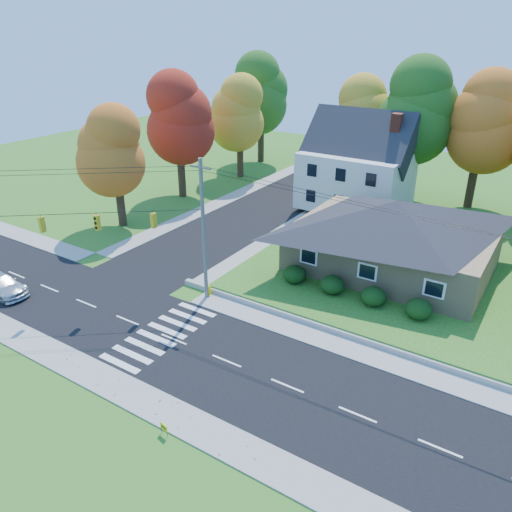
{
  "coord_description": "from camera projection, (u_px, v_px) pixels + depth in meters",
  "views": [
    {
      "loc": [
        18.1,
        -18.73,
        17.57
      ],
      "look_at": [
        0.85,
        8.0,
        2.74
      ],
      "focal_mm": 35.0,
      "sensor_mm": 36.0,
      "label": 1
    }
  ],
  "objects": [
    {
      "name": "tree_west_0",
      "position": [
        114.0,
        151.0,
        45.06
      ],
      "size": [
        6.16,
        6.16,
        11.47
      ],
      "color": "#3F2A19",
      "rests_on": "ground"
    },
    {
      "name": "road_main",
      "position": [
        174.0,
        339.0,
        30.58
      ],
      "size": [
        90.0,
        8.0,
        0.02
      ],
      "primitive_type": "cube",
      "color": "black",
      "rests_on": "ground"
    },
    {
      "name": "ranch_house",
      "position": [
        394.0,
        234.0,
        37.46
      ],
      "size": [
        14.6,
        10.6,
        5.4
      ],
      "color": "tan",
      "rests_on": "lawn"
    },
    {
      "name": "fire_hydrant",
      "position": [
        209.0,
        291.0,
        35.41
      ],
      "size": [
        0.45,
        0.35,
        0.78
      ],
      "color": "#F1ED03",
      "rests_on": "ground"
    },
    {
      "name": "white_car",
      "position": [
        314.0,
        182.0,
        58.41
      ],
      "size": [
        2.79,
        4.89,
        1.53
      ],
      "primitive_type": "imported",
      "rotation": [
        0.0,
        0.0,
        0.27
      ],
      "color": "white",
      "rests_on": "road_cross"
    },
    {
      "name": "tree_lot_1",
      "position": [
        418.0,
        112.0,
        49.69
      ],
      "size": [
        7.84,
        7.84,
        14.6
      ],
      "color": "#3F2A19",
      "rests_on": "lawn"
    },
    {
      "name": "tree_west_1",
      "position": [
        178.0,
        119.0,
        52.61
      ],
      "size": [
        7.28,
        7.28,
        13.56
      ],
      "color": "#3F2A19",
      "rests_on": "ground"
    },
    {
      "name": "hedge_row",
      "position": [
        352.0,
        290.0,
        33.88
      ],
      "size": [
        10.7,
        1.7,
        1.27
      ],
      "color": "#163A10",
      "rests_on": "lawn"
    },
    {
      "name": "yard_sign",
      "position": [
        164.0,
        427.0,
        23.29
      ],
      "size": [
        0.51,
        0.15,
        0.65
      ],
      "color": "black",
      "rests_on": "ground"
    },
    {
      "name": "ground",
      "position": [
        174.0,
        340.0,
        30.58
      ],
      "size": [
        120.0,
        120.0,
        0.0
      ],
      "primitive_type": "plane",
      "color": "#3D7923"
    },
    {
      "name": "colonial_house",
      "position": [
        357.0,
        167.0,
        49.95
      ],
      "size": [
        10.4,
        8.4,
        9.6
      ],
      "color": "silver",
      "rests_on": "lawn"
    },
    {
      "name": "sidewalk_south",
      "position": [
        112.0,
        384.0,
        26.76
      ],
      "size": [
        90.0,
        2.0,
        0.08
      ],
      "primitive_type": "cube",
      "color": "#9C9A90",
      "rests_on": "ground"
    },
    {
      "name": "tree_lot_0",
      "position": [
        364.0,
        118.0,
        53.95
      ],
      "size": [
        6.72,
        6.72,
        12.51
      ],
      "color": "#3F2A19",
      "rests_on": "lawn"
    },
    {
      "name": "lawn",
      "position": [
        470.0,
        261.0,
        40.08
      ],
      "size": [
        30.0,
        30.0,
        0.5
      ],
      "primitive_type": "cube",
      "color": "#3D7923",
      "rests_on": "ground"
    },
    {
      "name": "tree_lot_2",
      "position": [
        483.0,
        123.0,
        47.78
      ],
      "size": [
        7.28,
        7.28,
        13.56
      ],
      "color": "#3F2A19",
      "rests_on": "lawn"
    },
    {
      "name": "sidewalk_north",
      "position": [
        222.0,
        304.0,
        34.38
      ],
      "size": [
        90.0,
        2.0,
        0.08
      ],
      "primitive_type": "cube",
      "color": "#9C9A90",
      "rests_on": "ground"
    },
    {
      "name": "traffic_infrastructure",
      "position": [
        181.0,
        255.0,
        29.51
      ],
      "size": [
        38.1,
        10.66,
        10.0
      ],
      "color": "#666059",
      "rests_on": "ground"
    },
    {
      "name": "tree_west_2",
      "position": [
        240.0,
        113.0,
        60.01
      ],
      "size": [
        6.72,
        6.72,
        12.51
      ],
      "color": "#3F2A19",
      "rests_on": "ground"
    },
    {
      "name": "silver_sedan",
      "position": [
        0.0,
        285.0,
        35.53
      ],
      "size": [
        4.79,
        2.01,
        1.38
      ],
      "primitive_type": "imported",
      "rotation": [
        0.0,
        0.0,
        1.56
      ],
      "color": "silver",
      "rests_on": "road_main"
    },
    {
      "name": "tree_west_3",
      "position": [
        261.0,
        94.0,
        66.54
      ],
      "size": [
        7.84,
        7.84,
        14.6
      ],
      "color": "#3F2A19",
      "rests_on": "ground"
    },
    {
      "name": "road_cross",
      "position": [
        277.0,
        202.0,
        54.31
      ],
      "size": [
        8.0,
        44.0,
        0.02
      ],
      "primitive_type": "cube",
      "color": "black",
      "rests_on": "ground"
    }
  ]
}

